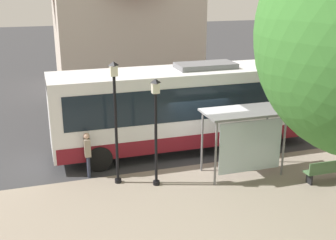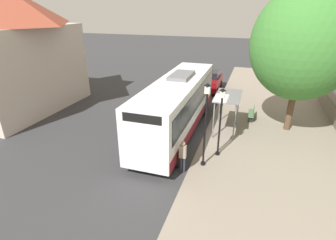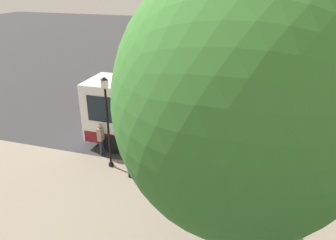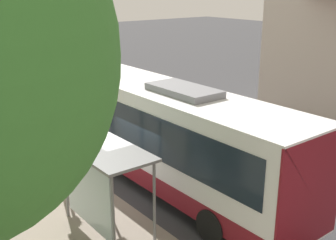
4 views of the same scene
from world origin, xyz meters
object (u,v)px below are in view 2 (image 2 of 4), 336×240
Objects in this scene: pedestrian at (183,154)px; street_lamp_far at (206,119)px; bus at (178,104)px; bench at (252,113)px; shade_tree at (303,44)px; street_lamp_near at (221,117)px; bus_shelter at (230,102)px; parked_car_behind_bus at (211,81)px.

street_lamp_far reaches higher than pedestrian.
street_lamp_far is at bearing 124.98° from bus.
pedestrian is at bearing 69.29° from bench.
street_lamp_near is at bearing 50.58° from shade_tree.
bench is at bearing -141.21° from bus.
bus_shelter is at bearing -160.41° from bus.
parked_car_behind_bus is (1.95, -13.71, -1.69)m from street_lamp_far.
bus_shelter is 0.78× the size of street_lamp_near.
bus_shelter is 5.86m from pedestrian.
shade_tree reaches higher than street_lamp_near.
bench is at bearing -110.71° from pedestrian.
street_lamp_near is 12.77m from parked_car_behind_bus.
shade_tree is at bearing 130.57° from parked_car_behind_bus.
street_lamp_far is (-0.87, -0.93, 1.60)m from pedestrian.
bus is 10.29m from parked_car_behind_bus.
bus is at bearing -55.02° from street_lamp_far.
street_lamp_far reaches higher than bus.
street_lamp_far is 1.01× the size of parked_car_behind_bus.
shade_tree reaches higher than bus.
bus_shelter is 1.74× the size of bench.
bus is at bearing 38.79° from bench.
street_lamp_near is (0.16, 3.34, 0.28)m from bus_shelter.
pedestrian is 10.00m from shade_tree.
bus is 8.33m from shade_tree.
bus is at bearing -36.26° from street_lamp_near.
bus reaches higher than bus_shelter.
street_lamp_near reaches higher than parked_car_behind_bus.
parked_car_behind_bus reaches higher than bench.
street_lamp_near is at bearing 143.74° from bus.
street_lamp_near is at bearing -123.22° from pedestrian.
street_lamp_far is (0.74, 4.61, 0.58)m from bus_shelter.
bus_shelter is (-3.17, -1.13, 0.12)m from bus.
shade_tree reaches higher than parked_car_behind_bus.
street_lamp_near is 0.88× the size of street_lamp_far.
parked_car_behind_bus is (6.51, -7.60, -4.67)m from shade_tree.
shade_tree reaches higher than street_lamp_far.
pedestrian reaches higher than bench.
parked_car_behind_bus is (2.69, -9.11, -1.11)m from bus_shelter.
street_lamp_near is at bearing 87.21° from bus_shelter.
bus_shelter is at bearing 21.52° from shade_tree.
shade_tree is at bearing -159.35° from bus.
bus is 2.54× the size of street_lamp_far.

